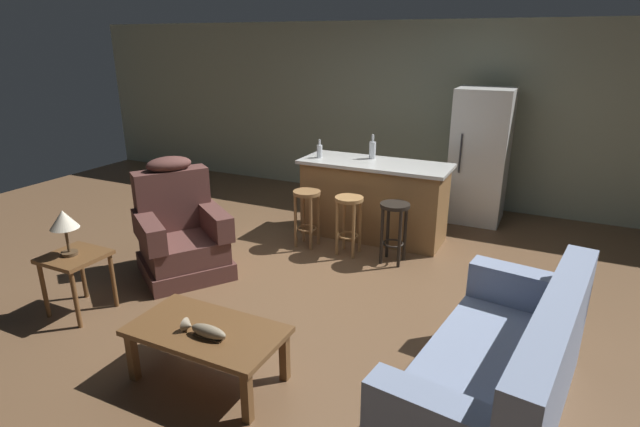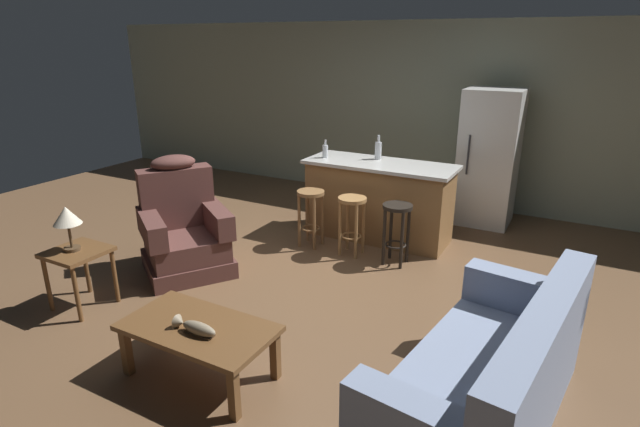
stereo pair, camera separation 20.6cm
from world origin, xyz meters
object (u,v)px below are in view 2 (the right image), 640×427
(coffee_table, at_px, (198,332))
(end_table, at_px, (78,260))
(bar_stool_right, at_px, (397,223))
(kitchen_island, at_px, (379,200))
(bar_stool_left, at_px, (311,208))
(couch, at_px, (490,381))
(bar_stool_middle, at_px, (352,215))
(refrigerator, at_px, (489,158))
(table_lamp, at_px, (67,218))
(recliner_near_lamp, at_px, (184,231))
(fish_figurine, at_px, (195,327))
(bottle_tall_green, at_px, (325,151))
(bottle_short_amber, at_px, (378,150))

(coffee_table, relative_size, end_table, 1.96)
(end_table, relative_size, bar_stool_right, 0.82)
(kitchen_island, relative_size, bar_stool_left, 2.65)
(couch, distance_m, bar_stool_left, 3.18)
(couch, height_order, kitchen_island, kitchen_island)
(bar_stool_middle, xyz_separation_m, refrigerator, (1.10, 1.83, 0.41))
(coffee_table, bearing_deg, refrigerator, 75.61)
(coffee_table, bearing_deg, bar_stool_left, 101.45)
(couch, distance_m, end_table, 3.57)
(couch, xyz_separation_m, table_lamp, (-3.59, -0.23, 0.53))
(couch, bearing_deg, bar_stool_right, -48.34)
(end_table, bearing_deg, bar_stool_middle, 53.72)
(bar_stool_left, distance_m, bar_stool_right, 1.07)
(recliner_near_lamp, bearing_deg, bar_stool_middle, 74.97)
(end_table, distance_m, bar_stool_left, 2.52)
(fish_figurine, distance_m, refrigerator, 4.58)
(coffee_table, height_order, couch, couch)
(coffee_table, bearing_deg, fish_figurine, -58.78)
(fish_figurine, bearing_deg, bar_stool_right, 78.98)
(couch, relative_size, bar_stool_left, 2.94)
(bar_stool_middle, distance_m, refrigerator, 2.17)
(recliner_near_lamp, height_order, refrigerator, refrigerator)
(kitchen_island, bearing_deg, couch, -55.45)
(coffee_table, distance_m, bar_stool_right, 2.58)
(table_lamp, bearing_deg, couch, 3.66)
(recliner_near_lamp, bearing_deg, bottle_tall_green, 101.08)
(refrigerator, bearing_deg, bottle_tall_green, -143.75)
(fish_figurine, xyz_separation_m, kitchen_island, (0.04, 3.23, 0.02))
(coffee_table, distance_m, bottle_tall_green, 3.21)
(coffee_table, height_order, fish_figurine, fish_figurine)
(bar_stool_right, bearing_deg, refrigerator, 72.91)
(end_table, bearing_deg, bottle_tall_green, 70.14)
(bar_stool_middle, bearing_deg, couch, -47.01)
(bar_stool_right, distance_m, refrigerator, 1.96)
(coffee_table, height_order, recliner_near_lamp, recliner_near_lamp)
(recliner_near_lamp, distance_m, table_lamp, 1.21)
(bar_stool_left, bearing_deg, couch, -39.98)
(bar_stool_right, relative_size, refrigerator, 0.39)
(recliner_near_lamp, distance_m, bottle_tall_green, 2.00)
(kitchen_island, bearing_deg, bottle_short_amber, 120.53)
(table_lamp, xyz_separation_m, bottle_tall_green, (1.05, 2.83, 0.17))
(recliner_near_lamp, distance_m, bottle_short_amber, 2.50)
(coffee_table, relative_size, couch, 0.55)
(bar_stool_middle, height_order, bottle_tall_green, bottle_tall_green)
(recliner_near_lamp, bearing_deg, fish_figurine, -10.15)
(bar_stool_left, bearing_deg, bottle_tall_green, 100.90)
(recliner_near_lamp, relative_size, bottle_tall_green, 5.37)
(bar_stool_middle, bearing_deg, kitchen_island, 84.20)
(bar_stool_middle, relative_size, bar_stool_right, 1.00)
(bar_stool_left, height_order, refrigerator, refrigerator)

